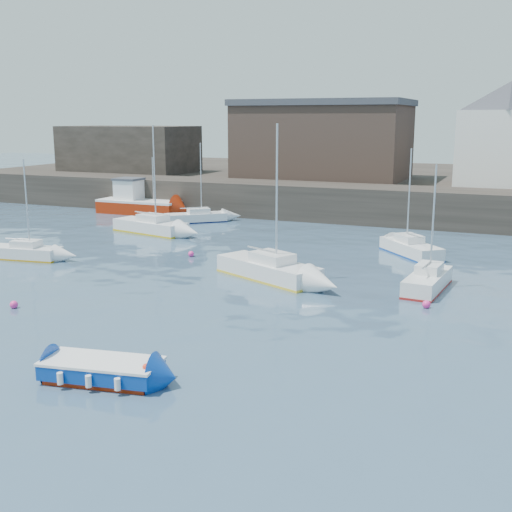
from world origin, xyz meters
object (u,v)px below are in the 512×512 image
at_px(blue_dinghy, 102,369).
at_px(sailboat_b, 269,269).
at_px(sailboat_c, 428,281).
at_px(buoy_far, 191,257).
at_px(sailboat_f, 411,248).
at_px(sailboat_h, 196,217).
at_px(fishing_boat, 138,202).
at_px(sailboat_e, 151,226).
at_px(sailboat_a, 24,252).
at_px(buoy_near, 14,308).
at_px(buoy_mid, 426,308).

distance_m(blue_dinghy, sailboat_b, 15.24).
bearing_deg(sailboat_c, buoy_far, 170.99).
distance_m(sailboat_f, buoy_far, 14.09).
bearing_deg(sailboat_h, sailboat_f, -18.87).
bearing_deg(blue_dinghy, sailboat_c, 63.05).
bearing_deg(buoy_far, sailboat_f, 24.55).
relative_size(fishing_boat, sailboat_e, 0.97).
xyz_separation_m(sailboat_f, sailboat_h, (-19.09, 6.53, -0.04)).
bearing_deg(buoy_far, sailboat_a, -153.16).
bearing_deg(buoy_near, blue_dinghy, -31.23).
relative_size(sailboat_e, buoy_far, 21.88).
bearing_deg(sailboat_h, sailboat_c, -34.64).
distance_m(blue_dinghy, sailboat_e, 28.62).
height_order(fishing_boat, sailboat_e, sailboat_e).
relative_size(sailboat_a, buoy_far, 16.70).
height_order(sailboat_c, sailboat_f, sailboat_f).
height_order(sailboat_f, buoy_mid, sailboat_f).
bearing_deg(sailboat_e, fishing_boat, 128.39).
bearing_deg(sailboat_h, sailboat_a, -99.99).
distance_m(blue_dinghy, sailboat_h, 33.68).
height_order(sailboat_a, buoy_far, sailboat_a).
xyz_separation_m(sailboat_e, sailboat_f, (19.82, -0.55, -0.05)).
bearing_deg(buoy_mid, sailboat_e, 151.77).
bearing_deg(blue_dinghy, sailboat_b, 90.47).
relative_size(sailboat_a, sailboat_e, 0.76).
distance_m(sailboat_c, buoy_far, 15.29).
xyz_separation_m(sailboat_h, buoy_far, (6.28, -12.38, -0.43)).
xyz_separation_m(sailboat_b, buoy_far, (-6.70, 3.40, -0.55)).
distance_m(sailboat_c, sailboat_h, 25.98).
xyz_separation_m(sailboat_c, buoy_far, (-15.09, 2.39, -0.49)).
relative_size(sailboat_c, sailboat_e, 0.78).
bearing_deg(buoy_near, sailboat_a, 130.14).
distance_m(sailboat_e, buoy_far, 9.51).
height_order(blue_dinghy, sailboat_b, sailboat_b).
relative_size(blue_dinghy, buoy_near, 11.41).
xyz_separation_m(fishing_boat, sailboat_h, (7.43, -2.48, -0.57)).
distance_m(sailboat_e, sailboat_h, 6.02).
bearing_deg(sailboat_e, blue_dinghy, -61.07).
height_order(blue_dinghy, sailboat_e, sailboat_e).
height_order(sailboat_a, buoy_near, sailboat_a).
bearing_deg(sailboat_f, sailboat_a, -154.47).
bearing_deg(sailboat_c, sailboat_a, -174.59).
relative_size(sailboat_f, sailboat_h, 1.02).
bearing_deg(sailboat_h, buoy_near, -80.72).
xyz_separation_m(sailboat_c, buoy_near, (-17.19, -10.84, -0.49)).
height_order(fishing_boat, sailboat_a, sailboat_a).
bearing_deg(sailboat_c, sailboat_b, -173.13).
xyz_separation_m(buoy_near, buoy_far, (2.10, 13.23, 0.00)).
xyz_separation_m(sailboat_a, sailboat_h, (3.01, 17.08, -0.01)).
distance_m(sailboat_a, sailboat_h, 17.34).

